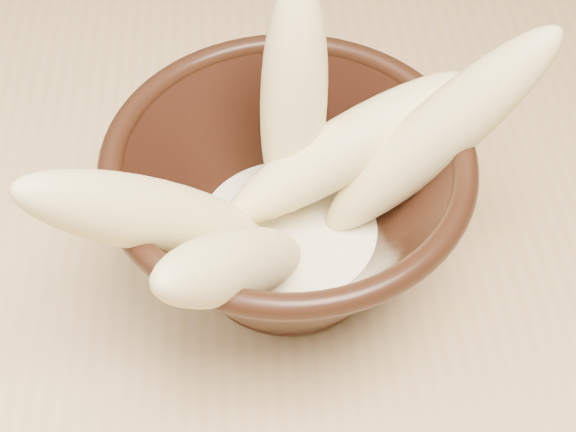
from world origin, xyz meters
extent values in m
cube|color=tan|center=(0.00, 0.00, 0.73)|extent=(1.20, 0.80, 0.04)
cylinder|color=black|center=(-0.03, 0.09, 0.76)|extent=(0.09, 0.09, 0.01)
cylinder|color=black|center=(-0.03, 0.09, 0.78)|extent=(0.08, 0.08, 0.01)
torus|color=black|center=(-0.03, 0.09, 0.85)|extent=(0.20, 0.20, 0.01)
cylinder|color=#F6EDC6|center=(-0.03, 0.09, 0.79)|extent=(0.11, 0.11, 0.02)
ellipsoid|color=#F3E68F|center=(-0.02, 0.13, 0.86)|extent=(0.05, 0.08, 0.15)
ellipsoid|color=#F3E68F|center=(-0.09, 0.06, 0.85)|extent=(0.14, 0.11, 0.14)
ellipsoid|color=#F3E68F|center=(0.05, 0.10, 0.85)|extent=(0.14, 0.06, 0.15)
ellipsoid|color=#F3E68F|center=(0.01, 0.11, 0.83)|extent=(0.16, 0.09, 0.08)
ellipsoid|color=#F3E68F|center=(-0.06, 0.03, 0.84)|extent=(0.10, 0.13, 0.12)
camera|label=1|loc=(-0.05, -0.19, 1.15)|focal=50.00mm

